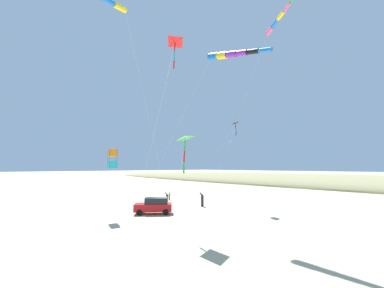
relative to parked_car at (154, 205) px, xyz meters
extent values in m
plane|color=#C6B58C|center=(3.50, 2.80, -0.95)|extent=(600.00, 600.00, 0.00)
ellipsoid|color=#938E60|center=(58.50, 2.80, -0.95)|extent=(28.00, 240.00, 6.75)
cube|color=red|center=(-0.08, 0.06, -0.20)|extent=(4.55, 4.06, 0.84)
cube|color=black|center=(0.20, -0.15, 0.56)|extent=(3.04, 2.85, 0.68)
cylinder|color=black|center=(-1.80, 0.20, -0.62)|extent=(0.66, 0.57, 0.66)
cylinder|color=black|center=(-0.69, 1.68, -0.62)|extent=(0.66, 0.57, 0.66)
cylinder|color=black|center=(0.54, -1.56, -0.62)|extent=(0.66, 0.57, 0.66)
cylinder|color=black|center=(1.65, -0.08, -0.62)|extent=(0.66, 0.57, 0.66)
cube|color=green|center=(2.46, 0.91, -0.77)|extent=(0.60, 0.40, 0.36)
cube|color=white|center=(2.46, 0.91, -0.56)|extent=(0.62, 0.42, 0.06)
cube|color=#232328|center=(7.75, -0.10, -0.54)|extent=(0.28, 0.36, 0.82)
cylinder|color=#232328|center=(7.75, -0.10, 0.20)|extent=(0.50, 0.50, 0.67)
sphere|color=#A37551|center=(7.75, -0.10, 0.67)|extent=(0.26, 0.26, 0.26)
cylinder|color=#232328|center=(7.53, -0.02, 0.71)|extent=(0.26, 0.42, 0.51)
cylinder|color=#232328|center=(7.84, 0.13, 0.71)|extent=(0.26, 0.42, 0.51)
cube|color=#B72833|center=(8.37, 8.31, -0.67)|extent=(0.24, 0.18, 0.56)
cylinder|color=#3D7F51|center=(8.37, 8.31, -0.16)|extent=(0.33, 0.33, 0.46)
sphere|color=beige|center=(8.37, 8.31, 0.16)|extent=(0.18, 0.18, 0.18)
cylinder|color=#3D7F51|center=(8.44, 8.46, 0.19)|extent=(0.29, 0.16, 0.35)
cylinder|color=#3D7F51|center=(8.52, 8.24, 0.19)|extent=(0.29, 0.16, 0.35)
cube|color=#232328|center=(5.61, 5.15, -0.59)|extent=(0.29, 0.31, 0.72)
cylinder|color=#232328|center=(5.61, 5.15, 0.07)|extent=(0.46, 0.46, 0.60)
sphere|color=tan|center=(5.61, 5.15, 0.48)|extent=(0.23, 0.23, 0.23)
cylinder|color=#232328|center=(5.40, 5.16, 0.52)|extent=(0.31, 0.33, 0.45)
cylinder|color=#232328|center=(5.63, 5.36, 0.52)|extent=(0.31, 0.33, 0.45)
pyramid|color=red|center=(-5.29, -10.66, 13.88)|extent=(1.73, 1.43, 0.49)
cylinder|color=black|center=(-5.28, -10.68, 13.79)|extent=(0.47, 1.19, 0.46)
cylinder|color=red|center=(-5.29, -10.66, 13.39)|extent=(0.16, 0.19, 0.68)
cylinder|color=#1EB7C6|center=(-5.32, -10.64, 12.72)|extent=(0.17, 0.17, 0.67)
cylinder|color=red|center=(-5.34, -10.64, 12.05)|extent=(0.17, 0.17, 0.67)
cylinder|color=white|center=(-3.47, -4.66, 6.39)|extent=(3.62, 12.05, 14.69)
pyramid|color=green|center=(-3.15, -9.34, 6.91)|extent=(2.24, 2.41, 0.54)
cylinder|color=black|center=(-3.13, -9.35, 6.79)|extent=(1.47, 1.02, 0.45)
cylinder|color=green|center=(-3.13, -9.30, 6.24)|extent=(0.15, 0.24, 0.92)
cylinder|color=red|center=(-3.15, -9.24, 5.34)|extent=(0.24, 0.23, 0.91)
cylinder|color=green|center=(-3.19, -9.23, 4.43)|extent=(0.23, 0.21, 0.91)
cylinder|color=white|center=(-0.70, -5.50, 2.89)|extent=(4.86, 7.73, 7.68)
cube|color=orange|center=(-4.65, 1.26, 6.03)|extent=(0.91, 0.91, 0.80)
cube|color=#1EB7C6|center=(-4.65, 1.26, 4.75)|extent=(0.91, 0.91, 0.80)
cylinder|color=black|center=(-4.32, 0.81, 5.39)|extent=(0.02, 0.02, 2.08)
cylinder|color=black|center=(-4.20, 1.59, 5.39)|extent=(0.02, 0.02, 2.08)
cylinder|color=black|center=(-5.11, 0.93, 5.39)|extent=(0.02, 0.02, 2.08)
cylinder|color=black|center=(-4.98, 1.72, 5.39)|extent=(0.02, 0.02, 2.08)
cylinder|color=white|center=(-2.05, 2.20, 1.70)|extent=(5.22, 1.89, 5.31)
pyramid|color=black|center=(10.36, -3.96, 10.54)|extent=(1.47, 1.41, 0.39)
cylinder|color=black|center=(10.38, -3.98, 10.47)|extent=(0.69, 0.84, 0.36)
cylinder|color=black|center=(10.39, -3.97, 10.14)|extent=(0.14, 0.14, 0.56)
cylinder|color=purple|center=(10.42, -3.98, 9.58)|extent=(0.18, 0.17, 0.57)
cylinder|color=black|center=(10.42, -4.01, 9.03)|extent=(0.16, 0.11, 0.56)
cylinder|color=white|center=(9.22, 0.04, 4.74)|extent=(2.34, 8.05, 11.38)
cylinder|color=yellow|center=(-6.94, -4.50, 19.00)|extent=(1.63, 1.05, 0.80)
cylinder|color=blue|center=(-8.28, -5.05, 18.70)|extent=(1.59, 0.98, 0.73)
cylinder|color=white|center=(-0.93, -0.54, 9.04)|extent=(10.68, 7.39, 19.98)
cylinder|color=#EF4C93|center=(8.68, -10.53, 20.29)|extent=(1.23, 1.41, 0.53)
cylinder|color=blue|center=(7.88, -11.63, 20.30)|extent=(1.17, 1.36, 0.46)
cylinder|color=yellow|center=(7.08, -12.72, 20.31)|extent=(1.11, 1.32, 0.39)
cylinder|color=#EF4C93|center=(6.28, -13.82, 20.32)|extent=(1.05, 1.28, 0.32)
cylinder|color=white|center=(8.73, -5.17, 9.60)|extent=(0.72, 9.64, 21.11)
cylinder|color=blue|center=(1.54, -8.31, 15.65)|extent=(0.90, 1.50, 1.09)
cylinder|color=yellow|center=(1.43, -9.53, 15.30)|extent=(0.81, 1.47, 1.01)
cylinder|color=purple|center=(1.32, -10.75, 14.95)|extent=(0.72, 1.44, 0.93)
cylinder|color=purple|center=(1.22, -11.96, 14.60)|extent=(0.64, 1.40, 0.85)
cylinder|color=black|center=(1.11, -13.18, 14.25)|extent=(0.55, 1.37, 0.77)
cylinder|color=blue|center=(1.00, -14.40, 13.90)|extent=(0.46, 1.34, 0.69)
cylinder|color=white|center=(0.81, -1.94, 7.34)|extent=(1.58, 11.54, 16.59)
camera|label=1|loc=(-15.90, -24.47, 4.50)|focal=22.71mm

